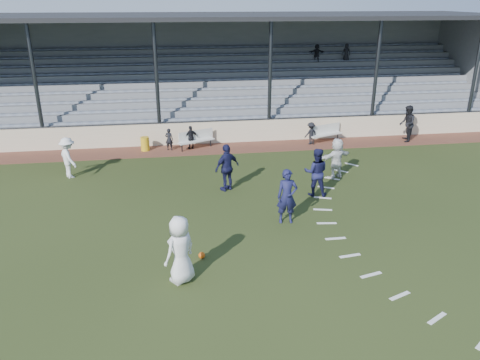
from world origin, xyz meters
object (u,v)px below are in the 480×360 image
(trash_bin, at_px, (145,144))
(player_navy_lead, at_px, (287,197))
(bench_left, at_px, (196,138))
(player_white_lead, at_px, (180,250))
(football, at_px, (202,255))
(bench_right, at_px, (326,132))
(official, at_px, (407,124))

(trash_bin, relative_size, player_navy_lead, 0.36)
(bench_left, xyz_separation_m, player_white_lead, (-1.18, -12.42, 0.41))
(player_navy_lead, bearing_deg, football, -142.82)
(bench_right, relative_size, football, 9.75)
(football, distance_m, player_white_lead, 1.59)
(bench_right, relative_size, trash_bin, 2.81)
(football, bearing_deg, bench_left, 87.28)
(player_white_lead, xyz_separation_m, player_navy_lead, (3.82, 3.20, -0.01))
(player_white_lead, bearing_deg, official, -176.35)
(bench_left, height_order, player_navy_lead, player_navy_lead)
(football, distance_m, official, 16.33)
(bench_right, distance_m, official, 4.50)
(trash_bin, bearing_deg, player_white_lead, -83.20)
(bench_right, xyz_separation_m, official, (4.45, -0.57, 0.44))
(trash_bin, relative_size, football, 3.47)
(bench_right, distance_m, football, 13.80)
(player_white_lead, height_order, player_navy_lead, player_white_lead)
(bench_right, bearing_deg, trash_bin, 159.35)
(bench_left, height_order, official, official)
(bench_right, bearing_deg, player_white_lead, -145.11)
(trash_bin, height_order, official, official)
(trash_bin, bearing_deg, bench_left, -0.23)
(player_white_lead, bearing_deg, trash_bin, -122.75)
(football, xyz_separation_m, player_navy_lead, (3.17, 2.06, 0.89))
(trash_bin, distance_m, player_white_lead, 12.53)
(bench_right, height_order, football, bench_right)
(trash_bin, height_order, player_white_lead, player_white_lead)
(official, bearing_deg, player_navy_lead, -25.55)
(bench_left, relative_size, football, 9.65)
(bench_right, xyz_separation_m, player_navy_lead, (-4.52, -9.39, 0.41))
(football, bearing_deg, player_white_lead, -119.69)
(trash_bin, relative_size, player_white_lead, 0.36)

